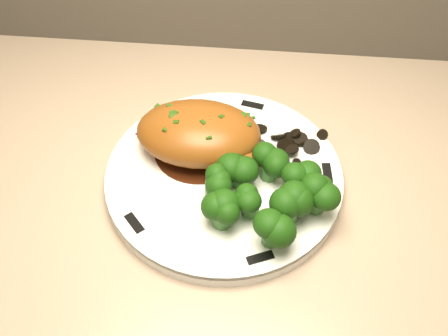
{
  "coord_description": "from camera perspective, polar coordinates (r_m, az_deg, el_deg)",
  "views": [
    {
      "loc": [
        0.63,
        1.28,
        1.39
      ],
      "look_at": [
        0.59,
        1.71,
        0.88
      ],
      "focal_mm": 45.0,
      "sensor_mm": 36.0,
      "label": 1
    }
  ],
  "objects": [
    {
      "name": "rim_accent_3",
      "position": [
        0.64,
        -9.1,
        -5.55
      ],
      "size": [
        0.03,
        0.03,
        0.0
      ],
      "primitive_type": "cube",
      "rotation": [
        0.0,
        0.0,
        5.44
      ],
      "color": "black",
      "rests_on": "plate"
    },
    {
      "name": "plate",
      "position": [
        0.69,
        0.0,
        -1.06
      ],
      "size": [
        0.35,
        0.35,
        0.02
      ],
      "primitive_type": "cylinder",
      "rotation": [
        0.0,
        0.0,
        -0.25
      ],
      "color": "white",
      "rests_on": "counter"
    },
    {
      "name": "rim_accent_1",
      "position": [
        0.76,
        2.91,
        6.39
      ],
      "size": [
        0.03,
        0.02,
        0.0
      ],
      "primitive_type": "cube",
      "rotation": [
        0.0,
        0.0,
        2.92
      ],
      "color": "black",
      "rests_on": "plate"
    },
    {
      "name": "chicken_breast",
      "position": [
        0.68,
        -2.21,
        3.28
      ],
      "size": [
        0.16,
        0.11,
        0.06
      ],
      "rotation": [
        0.0,
        0.0,
        -0.02
      ],
      "color": "#934F19",
      "rests_on": "plate"
    },
    {
      "name": "rim_accent_0",
      "position": [
        0.69,
        10.44,
        -0.48
      ],
      "size": [
        0.01,
        0.03,
        0.0
      ],
      "primitive_type": "cube",
      "rotation": [
        0.0,
        0.0,
        1.67
      ],
      "color": "black",
      "rests_on": "plate"
    },
    {
      "name": "rim_accent_4",
      "position": [
        0.61,
        3.69,
        -9.1
      ],
      "size": [
        0.03,
        0.02,
        0.0
      ],
      "primitive_type": "cube",
      "rotation": [
        0.0,
        0.0,
        6.69
      ],
      "color": "black",
      "rests_on": "plate"
    },
    {
      "name": "broccoli_florets",
      "position": [
        0.63,
        4.05,
        -2.35
      ],
      "size": [
        0.15,
        0.12,
        0.05
      ],
      "rotation": [
        0.0,
        0.0,
        -0.17
      ],
      "color": "#458036",
      "rests_on": "plate"
    },
    {
      "name": "gravy_pool",
      "position": [
        0.7,
        -2.53,
        1.91
      ],
      "size": [
        0.11,
        0.11,
        0.0
      ],
      "primitive_type": "cylinder",
      "color": "#37160A",
      "rests_on": "plate"
    },
    {
      "name": "mushroom_pile",
      "position": [
        0.7,
        6.63,
        2.04
      ],
      "size": [
        0.08,
        0.06,
        0.02
      ],
      "color": "black",
      "rests_on": "plate"
    },
    {
      "name": "rim_accent_2",
      "position": [
        0.73,
        -7.94,
        3.9
      ],
      "size": [
        0.02,
        0.03,
        0.0
      ],
      "primitive_type": "cube",
      "rotation": [
        0.0,
        0.0,
        4.18
      ],
      "color": "black",
      "rests_on": "plate"
    }
  ]
}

